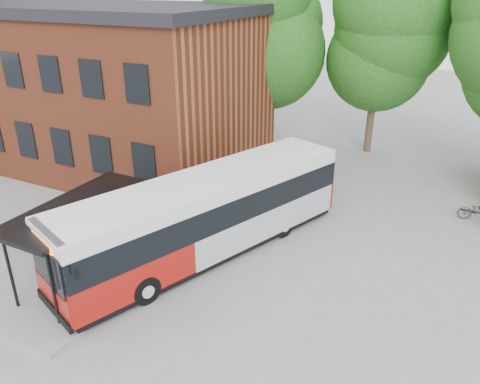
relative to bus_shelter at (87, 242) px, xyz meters
The scene contains 7 objects.
ground 4.83m from the bus_shelter, 12.53° to the left, with size 100.00×100.00×0.00m, color slate.
station_building 13.42m from the bus_shelter, 130.36° to the left, with size 18.40×10.40×8.50m, color brown, non-canonical shape.
bus_shelter is the anchor object (origin of this frame).
tree_0 17.54m from the bus_shelter, 95.04° to the left, with size 7.92×7.92×11.00m, color #1C5216, non-canonical shape.
tree_1 19.19m from the bus_shelter, 73.01° to the left, with size 7.92×7.92×10.40m, color #1C5216, non-canonical shape.
city_bus 4.38m from the bus_shelter, 50.99° to the left, with size 2.58×12.12×3.08m, color #A0130E, non-canonical shape.
bicycle_0 16.23m from the bus_shelter, 42.45° to the left, with size 0.62×1.76×0.93m, color #39342F.
Camera 1 is at (6.36, -10.93, 9.55)m, focal length 35.00 mm.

